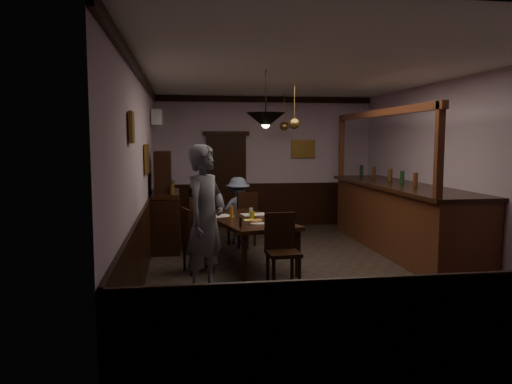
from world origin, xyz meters
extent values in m
cube|color=#2D2621|center=(0.00, 0.00, -0.01)|extent=(5.00, 8.00, 0.01)
cube|color=white|center=(0.00, 0.00, 3.00)|extent=(5.00, 8.00, 0.01)
cube|color=#C4A9C3|center=(0.00, 4.00, 1.50)|extent=(5.00, 0.01, 3.00)
cube|color=#C4A9C3|center=(0.00, -4.00, 1.50)|extent=(5.00, 0.01, 3.00)
cube|color=#C4A9C3|center=(-2.50, 0.00, 1.50)|extent=(0.01, 8.00, 3.00)
cube|color=#C4A9C3|center=(2.50, 0.00, 1.50)|extent=(0.01, 8.00, 3.00)
cube|color=black|center=(-0.90, 0.49, 0.72)|extent=(1.51, 2.38, 0.06)
cube|color=black|center=(-1.06, -0.60, 0.34)|extent=(0.07, 0.07, 0.69)
cube|color=black|center=(-0.24, -0.39, 0.34)|extent=(0.07, 0.07, 0.69)
cube|color=black|center=(-1.56, 1.38, 0.34)|extent=(0.07, 0.07, 0.69)
cube|color=black|center=(-0.74, 1.58, 0.34)|extent=(0.07, 0.07, 0.69)
cube|color=black|center=(-1.67, 1.69, 0.46)|extent=(0.56, 0.56, 0.05)
cube|color=black|center=(-1.60, 1.51, 0.74)|extent=(0.42, 0.19, 0.51)
cube|color=black|center=(-1.57, 1.92, 0.22)|extent=(0.04, 0.04, 0.44)
cube|color=black|center=(-1.89, 1.79, 0.22)|extent=(0.04, 0.04, 0.44)
cube|color=black|center=(-1.44, 1.59, 0.22)|extent=(0.04, 0.04, 0.44)
cube|color=black|center=(-1.77, 1.46, 0.22)|extent=(0.04, 0.04, 0.44)
cube|color=black|center=(-0.79, 1.91, 0.48)|extent=(0.60, 0.60, 0.05)
cube|color=black|center=(-0.71, 1.73, 0.77)|extent=(0.42, 0.23, 0.53)
cube|color=black|center=(-0.71, 2.15, 0.23)|extent=(0.04, 0.04, 0.46)
cube|color=black|center=(-1.04, 1.99, 0.23)|extent=(0.04, 0.04, 0.46)
cube|color=black|center=(-0.55, 1.83, 0.23)|extent=(0.04, 0.04, 0.46)
cube|color=black|center=(-0.88, 1.67, 0.23)|extent=(0.04, 0.04, 0.46)
cube|color=black|center=(-0.56, -0.87, 0.47)|extent=(0.46, 0.46, 0.05)
cube|color=black|center=(-0.57, -0.67, 0.75)|extent=(0.44, 0.07, 0.52)
cube|color=black|center=(-0.72, -1.05, 0.22)|extent=(0.04, 0.04, 0.44)
cube|color=black|center=(-0.37, -1.03, 0.22)|extent=(0.04, 0.04, 0.44)
cube|color=black|center=(-0.74, -0.70, 0.22)|extent=(0.04, 0.04, 0.44)
cube|color=black|center=(-0.39, -0.68, 0.22)|extent=(0.04, 0.04, 0.44)
cube|color=black|center=(-1.67, 0.09, 0.46)|extent=(0.52, 0.52, 0.05)
cube|color=black|center=(-1.86, 0.04, 0.73)|extent=(0.15, 0.42, 0.51)
cube|color=black|center=(-1.46, -0.03, 0.22)|extent=(0.04, 0.04, 0.44)
cube|color=black|center=(-1.55, 0.30, 0.22)|extent=(0.04, 0.04, 0.44)
cube|color=black|center=(-1.80, -0.12, 0.22)|extent=(0.04, 0.04, 0.44)
cube|color=black|center=(-1.89, 0.21, 0.22)|extent=(0.04, 0.04, 0.44)
imported|color=slate|center=(-1.61, -0.98, 0.98)|extent=(0.79, 0.85, 1.95)
imported|color=brown|center=(-1.72, 1.88, 0.60)|extent=(0.73, 0.67, 1.20)
imported|color=slate|center=(-0.84, 2.10, 0.65)|extent=(0.91, 0.63, 1.29)
cube|color=silver|center=(-1.31, 0.75, 0.75)|extent=(0.50, 0.44, 0.01)
cube|color=silver|center=(-0.71, 0.83, 0.75)|extent=(0.46, 0.36, 0.01)
cube|color=#FDFF5D|center=(-0.87, 0.28, 0.75)|extent=(0.18, 0.18, 0.00)
cylinder|color=white|center=(-0.45, 0.01, 0.76)|extent=(0.15, 0.15, 0.01)
imported|color=white|center=(-0.44, 0.01, 0.80)|extent=(0.10, 0.10, 0.07)
cylinder|color=white|center=(-0.80, -0.10, 0.76)|extent=(0.22, 0.22, 0.01)
torus|color=#C68C47|center=(-0.84, -0.03, 0.79)|extent=(0.13, 0.13, 0.04)
torus|color=#C68C47|center=(-0.77, 0.01, 0.79)|extent=(0.13, 0.13, 0.04)
cylinder|color=#FFF315|center=(-0.80, 0.39, 0.81)|extent=(0.07, 0.07, 0.12)
cylinder|color=#BF721E|center=(-1.13, 0.52, 0.85)|extent=(0.06, 0.06, 0.20)
cylinder|color=silver|center=(-0.80, 0.61, 0.82)|extent=(0.06, 0.06, 0.15)
cylinder|color=black|center=(-1.07, -0.29, 0.82)|extent=(0.04, 0.04, 0.14)
cube|color=black|center=(-2.20, 1.85, 0.49)|extent=(0.49, 1.36, 0.97)
cube|color=black|center=(-2.20, 1.85, 1.02)|extent=(0.47, 1.31, 0.08)
cube|color=black|center=(-2.25, 1.85, 1.41)|extent=(0.29, 0.88, 0.78)
cube|color=#4A2313|center=(2.00, 1.03, 0.58)|extent=(0.95, 4.43, 1.16)
cube|color=black|center=(1.98, 1.03, 1.18)|extent=(1.06, 4.54, 0.06)
cube|color=#4A2313|center=(1.58, 1.03, 2.48)|extent=(0.10, 4.33, 0.12)
cube|color=#4A2313|center=(1.58, -1.09, 1.85)|extent=(0.10, 0.10, 1.37)
cube|color=#4A2313|center=(1.58, 3.14, 1.85)|extent=(0.10, 0.10, 1.37)
cube|color=black|center=(-0.90, 3.95, 1.05)|extent=(0.90, 0.06, 2.10)
cube|color=white|center=(-2.38, 2.90, 2.45)|extent=(0.20, 0.85, 0.30)
cube|color=olive|center=(-2.46, -1.60, 2.15)|extent=(0.04, 0.28, 0.36)
cube|color=olive|center=(-2.46, 0.80, 1.70)|extent=(0.04, 0.62, 0.48)
cube|color=olive|center=(0.90, 3.96, 1.80)|extent=(0.55, 0.04, 0.42)
cylinder|color=black|center=(-0.70, -0.28, 2.64)|extent=(0.02, 0.02, 0.71)
cone|color=black|center=(-0.70, -0.28, 2.29)|extent=(0.56, 0.56, 0.22)
sphere|color=#FFD88C|center=(-0.70, -0.28, 2.24)|extent=(0.12, 0.12, 0.12)
cylinder|color=#BF8C3F|center=(0.10, 1.40, 2.65)|extent=(0.02, 0.02, 0.70)
cone|color=#BF8C3F|center=(0.10, 1.40, 2.30)|extent=(0.20, 0.20, 0.22)
sphere|color=#FFD88C|center=(0.10, 1.40, 2.25)|extent=(0.12, 0.12, 0.12)
cylinder|color=#BF8C3F|center=(0.30, 3.26, 2.65)|extent=(0.02, 0.02, 0.70)
cone|color=#BF8C3F|center=(0.30, 3.26, 2.30)|extent=(0.20, 0.20, 0.22)
sphere|color=#FFD88C|center=(0.30, 3.26, 2.25)|extent=(0.12, 0.12, 0.12)
camera|label=1|loc=(-1.91, -7.40, 2.01)|focal=35.00mm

